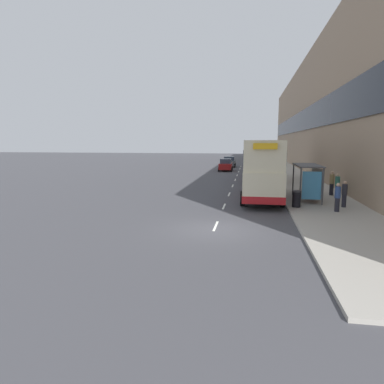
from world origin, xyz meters
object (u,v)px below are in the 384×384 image
at_px(double_decker_bus_near, 262,168).
at_px(pedestrian_2, 344,194).
at_px(bus_shelter, 311,176).
at_px(pedestrian_at_shelter, 337,185).
at_px(car_0, 256,160).
at_px(pedestrian_4, 338,197).
at_px(car_2, 229,162).
at_px(litter_bin, 297,199).
at_px(double_decker_bus_ahead, 258,159).
at_px(car_1, 226,165).
at_px(pedestrian_3, 332,183).
at_px(pedestrian_1, 305,182).

height_order(double_decker_bus_near, pedestrian_2, double_decker_bus_near).
bearing_deg(bus_shelter, pedestrian_at_shelter, 41.21).
relative_size(bus_shelter, car_0, 0.98).
distance_m(pedestrian_at_shelter, pedestrian_4, 5.88).
relative_size(double_decker_bus_near, car_0, 2.41).
bearing_deg(car_2, litter_bin, 100.15).
xyz_separation_m(pedestrian_2, pedestrian_4, (-0.77, -1.56, 0.02)).
bearing_deg(pedestrian_2, pedestrian_at_shelter, 82.58).
distance_m(car_2, pedestrian_2, 36.93).
height_order(bus_shelter, car_0, bus_shelter).
bearing_deg(double_decker_bus_ahead, car_2, 102.29).
bearing_deg(bus_shelter, double_decker_bus_near, 163.07).
distance_m(car_1, pedestrian_3, 24.41).
height_order(double_decker_bus_ahead, pedestrian_at_shelter, double_decker_bus_ahead).
bearing_deg(pedestrian_at_shelter, litter_bin, -126.73).
xyz_separation_m(pedestrian_1, pedestrian_2, (1.56, -5.36, -0.10)).
xyz_separation_m(car_1, pedestrian_1, (7.86, -21.99, 0.21)).
xyz_separation_m(double_decker_bus_ahead, pedestrian_3, (5.42, -10.89, -1.20)).
bearing_deg(car_2, pedestrian_2, 104.79).
bearing_deg(double_decker_bus_ahead, litter_bin, -82.49).
relative_size(car_1, pedestrian_1, 2.11).
distance_m(double_decker_bus_ahead, car_2, 20.36).
distance_m(double_decker_bus_near, litter_bin, 4.53).
height_order(car_2, pedestrian_2, pedestrian_2).
height_order(bus_shelter, pedestrian_4, bus_shelter).
height_order(car_2, pedestrian_4, pedestrian_4).
height_order(double_decker_bus_near, litter_bin, double_decker_bus_near).
relative_size(car_2, pedestrian_1, 2.48).
bearing_deg(double_decker_bus_near, car_0, 89.76).
bearing_deg(pedestrian_2, car_2, 104.79).
distance_m(car_2, pedestrian_at_shelter, 33.07).
relative_size(bus_shelter, car_1, 1.08).
bearing_deg(car_2, double_decker_bus_ahead, 102.29).
distance_m(double_decker_bus_ahead, pedestrian_4, 17.99).
relative_size(bus_shelter, double_decker_bus_ahead, 0.38).
bearing_deg(pedestrian_4, car_2, 103.07).
height_order(car_2, pedestrian_3, pedestrian_3).
relative_size(car_0, litter_bin, 4.07).
bearing_deg(car_2, pedestrian_4, 103.07).
bearing_deg(car_1, pedestrian_3, 113.53).
relative_size(car_2, litter_bin, 4.37).
xyz_separation_m(pedestrian_at_shelter, pedestrian_2, (-0.54, -4.17, -0.05)).
xyz_separation_m(double_decker_bus_near, litter_bin, (2.08, -3.69, -1.61)).
bearing_deg(bus_shelter, double_decker_bus_ahead, 103.88).
relative_size(pedestrian_at_shelter, pedestrian_1, 0.95).
bearing_deg(litter_bin, pedestrian_4, -25.93).
height_order(bus_shelter, car_1, bus_shelter).
bearing_deg(pedestrian_2, pedestrian_4, -116.37).
height_order(pedestrian_at_shelter, pedestrian_2, pedestrian_at_shelter).
distance_m(bus_shelter, car_2, 34.40).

